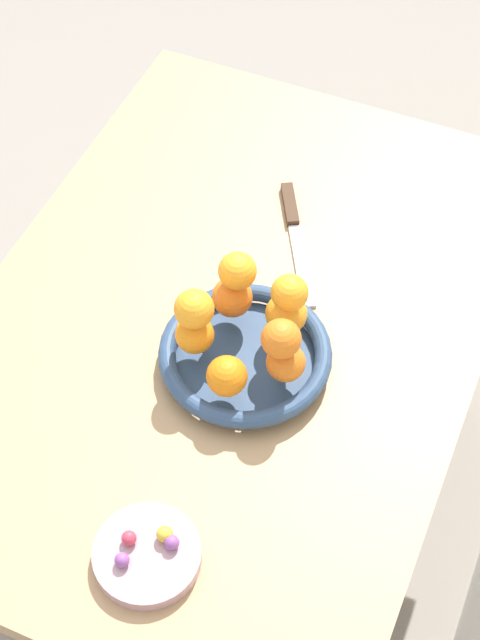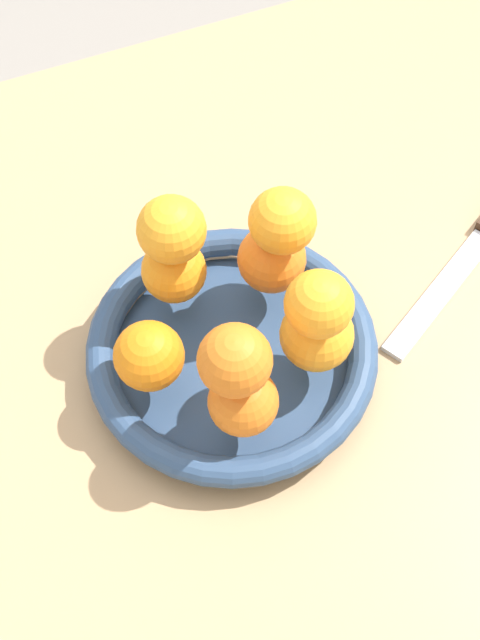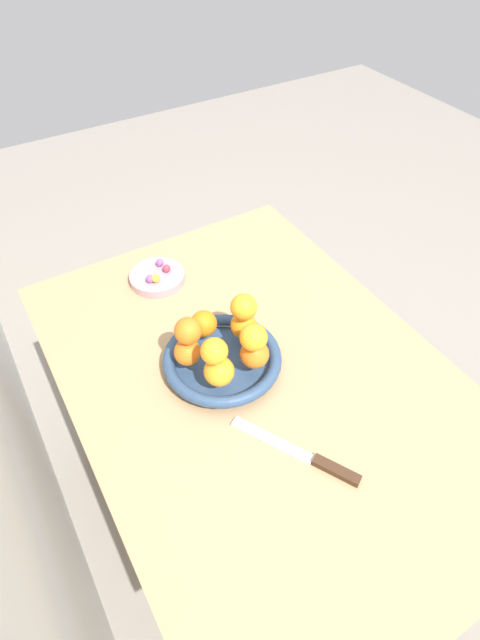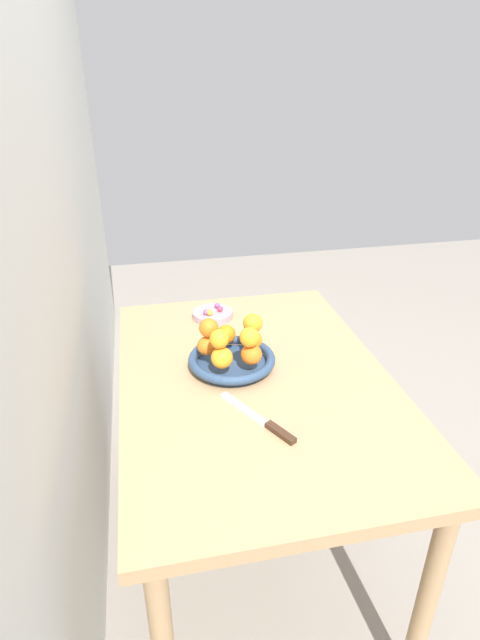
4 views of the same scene
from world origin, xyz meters
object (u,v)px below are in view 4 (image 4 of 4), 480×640
(dining_table, at_px, (255,402))
(orange_4, at_px, (251,354))
(orange_6, at_px, (219,339))
(orange_8, at_px, (253,323))
(candy_ball_3, at_px, (217,306))
(orange_0, at_px, (253,340))
(candy_ball_1, at_px, (206,312))
(candy_dish, at_px, (213,314))
(fruit_bowl, at_px, (232,360))
(orange_3, at_px, (222,358))
(orange_7, at_px, (250,337))
(candy_ball_0, at_px, (220,309))
(candy_ball_2, at_px, (210,312))
(orange_2, at_px, (207,346))
(orange_5, at_px, (209,328))
(knife, at_px, (262,421))
(orange_1, at_px, (226,334))

(dining_table, height_order, orange_4, orange_4)
(orange_6, relative_size, orange_8, 0.94)
(dining_table, xyz_separation_m, candy_ball_3, (0.43, 0.04, 0.12))
(orange_0, distance_m, candy_ball_1, 0.30)
(orange_4, height_order, orange_6, orange_6)
(candy_dish, height_order, orange_0, orange_0)
(dining_table, relative_size, fruit_bowl, 4.32)
(orange_3, xyz_separation_m, orange_6, (0.01, 0.01, 0.06))
(orange_3, bearing_deg, dining_table, -95.94)
(orange_0, distance_m, orange_8, 0.06)
(orange_3, xyz_separation_m, orange_7, (-0.00, -0.08, 0.06))
(orange_4, height_order, candy_ball_0, orange_4)
(orange_4, bearing_deg, orange_6, 87.79)
(candy_ball_0, relative_size, candy_ball_2, 0.91)
(dining_table, xyz_separation_m, orange_7, (0.01, 0.02, 0.22))
(orange_7, bearing_deg, dining_table, -114.51)
(orange_2, xyz_separation_m, orange_4, (-0.08, -0.11, 0.00))
(dining_table, distance_m, orange_8, 0.23)
(orange_2, relative_size, orange_4, 0.94)
(candy_ball_3, bearing_deg, orange_2, 165.72)
(orange_0, bearing_deg, orange_4, 164.49)
(fruit_bowl, relative_size, orange_2, 4.51)
(candy_ball_3, bearing_deg, orange_5, 166.80)
(orange_0, bearing_deg, knife, 171.46)
(orange_5, height_order, orange_7, orange_7)
(dining_table, height_order, orange_6, orange_6)
(orange_7, relative_size, candy_ball_1, 2.84)
(orange_0, distance_m, orange_4, 0.09)
(candy_dish, distance_m, orange_7, 0.41)
(candy_dish, distance_m, orange_6, 0.40)
(fruit_bowl, distance_m, knife, 0.27)
(orange_5, relative_size, orange_8, 0.98)
(orange_0, xyz_separation_m, candy_ball_2, (0.28, 0.09, -0.04))
(orange_3, bearing_deg, orange_2, 21.31)
(orange_8, relative_size, candy_ball_2, 2.61)
(dining_table, relative_size, candy_ball_1, 55.86)
(orange_1, xyz_separation_m, knife, (-0.34, -0.03, -0.06))
(orange_2, relative_size, orange_6, 1.05)
(orange_2, xyz_separation_m, knife, (-0.29, -0.09, -0.06))
(candy_ball_1, relative_size, knife, 0.08)
(dining_table, distance_m, orange_2, 0.22)
(orange_0, bearing_deg, dining_table, 172.83)
(fruit_bowl, height_order, candy_ball_2, candy_ball_2)
(dining_table, bearing_deg, orange_0, -7.17)
(dining_table, relative_size, orange_4, 18.25)
(orange_0, height_order, candy_ball_0, orange_0)
(candy_ball_1, xyz_separation_m, knife, (-0.58, -0.05, -0.03))
(orange_4, height_order, orange_7, orange_7)
(candy_ball_1, bearing_deg, candy_ball_0, -73.02)
(orange_8, height_order, candy_ball_0, orange_8)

